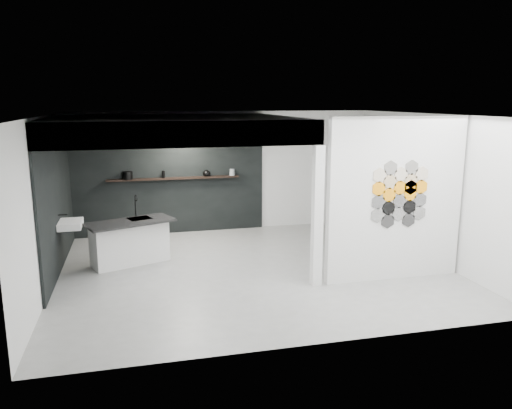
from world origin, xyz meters
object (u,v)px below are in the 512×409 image
at_px(glass_vase, 232,172).
at_px(bottle_dark, 163,174).
at_px(kettle, 207,173).
at_px(wall_basin, 70,224).
at_px(glass_bowl, 232,174).
at_px(utensil_cup, 131,177).
at_px(kitchen_island, 130,241).
at_px(stockpot, 128,175).
at_px(partition_panel, 395,199).

relative_size(glass_vase, bottle_dark, 0.93).
height_order(kettle, glass_vase, glass_vase).
relative_size(wall_basin, glass_bowl, 4.95).
distance_m(kettle, glass_vase, 0.60).
xyz_separation_m(wall_basin, utensil_cup, (1.08, 2.07, 0.51)).
relative_size(kettle, utensil_cup, 1.96).
distance_m(glass_bowl, utensil_cup, 2.31).
bearing_deg(wall_basin, kettle, 36.52).
height_order(kitchen_island, bottle_dark, bottle_dark).
bearing_deg(kitchen_island, stockpot, 69.18).
bearing_deg(bottle_dark, kettle, 0.00).
relative_size(stockpot, kettle, 1.24).
xyz_separation_m(bottle_dark, utensil_cup, (-0.72, 0.00, -0.04)).
bearing_deg(kitchen_island, kettle, 27.26).
bearing_deg(glass_bowl, stockpot, 180.00).
distance_m(wall_basin, utensil_cup, 2.39).
xyz_separation_m(kettle, glass_bowl, (0.60, 0.00, -0.03)).
bearing_deg(kettle, glass_bowl, -9.18).
relative_size(wall_basin, kitchen_island, 0.35).
height_order(glass_bowl, utensil_cup, utensil_cup).
distance_m(kettle, utensil_cup, 1.71).
xyz_separation_m(kettle, bottle_dark, (-0.98, 0.00, 0.01)).
relative_size(partition_panel, stockpot, 13.04).
relative_size(kettle, glass_bowl, 1.43).
xyz_separation_m(kitchen_island, utensil_cup, (0.06, 1.98, 0.93)).
relative_size(partition_panel, kitchen_island, 1.62).
bearing_deg(wall_basin, bottle_dark, 48.81).
relative_size(wall_basin, kettle, 3.46).
bearing_deg(stockpot, bottle_dark, 0.00).
xyz_separation_m(wall_basin, glass_vase, (3.39, 2.07, 0.55)).
xyz_separation_m(stockpot, kettle, (1.77, 0.00, -0.01)).
relative_size(kitchen_island, kettle, 10.00).
xyz_separation_m(partition_panel, utensil_cup, (-4.38, 3.87, -0.04)).
bearing_deg(glass_vase, stockpot, 180.00).
bearing_deg(kitchen_island, glass_vase, 18.89).
xyz_separation_m(kitchen_island, stockpot, (-0.01, 1.98, 0.98)).
xyz_separation_m(wall_basin, kettle, (2.79, 2.07, 0.54)).
bearing_deg(stockpot, partition_panel, -40.99).
xyz_separation_m(kitchen_island, kettle, (1.76, 1.98, 0.96)).
distance_m(kitchen_island, stockpot, 2.21).
height_order(wall_basin, utensil_cup, utensil_cup).
xyz_separation_m(kitchen_island, glass_bowl, (2.36, 1.98, 0.93)).
distance_m(stockpot, utensil_cup, 0.08).
relative_size(kitchen_island, glass_vase, 11.26).
distance_m(partition_panel, kettle, 4.70).
xyz_separation_m(wall_basin, kitchen_island, (1.03, 0.08, -0.42)).
xyz_separation_m(glass_vase, utensil_cup, (-2.31, 0.00, -0.03)).
distance_m(wall_basin, kitchen_island, 1.11).
height_order(stockpot, utensil_cup, stockpot).
xyz_separation_m(wall_basin, glass_bowl, (3.39, 2.07, 0.51)).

